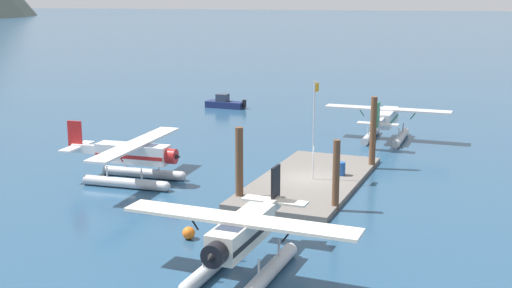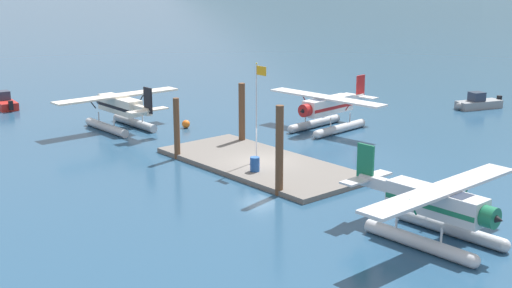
# 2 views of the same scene
# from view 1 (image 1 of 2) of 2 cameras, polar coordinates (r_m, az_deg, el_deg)

# --- Properties ---
(ground_plane) EXTENTS (1200.00, 1200.00, 0.00)m
(ground_plane) POSITION_cam_1_polar(r_m,az_deg,el_deg) (42.42, 4.72, -3.38)
(ground_plane) COLOR navy
(dock_platform) EXTENTS (14.30, 6.28, 0.30)m
(dock_platform) POSITION_cam_1_polar(r_m,az_deg,el_deg) (42.38, 4.73, -3.18)
(dock_platform) COLOR #66605B
(dock_platform) RESTS_ON ground
(piling_near_left) EXTENTS (0.40, 0.40, 4.07)m
(piling_near_left) POSITION_cam_1_polar(r_m,az_deg,el_deg) (36.53, 7.00, -2.76)
(piling_near_left) COLOR brown
(piling_near_left) RESTS_ON ground
(piling_near_right) EXTENTS (0.44, 0.44, 5.07)m
(piling_near_right) POSITION_cam_1_polar(r_m,az_deg,el_deg) (45.87, 10.18, 0.95)
(piling_near_right) COLOR brown
(piling_near_right) RESTS_ON ground
(piling_far_left) EXTENTS (0.46, 0.46, 4.40)m
(piling_far_left) POSITION_cam_1_polar(r_m,az_deg,el_deg) (38.06, -1.47, -1.78)
(piling_far_left) COLOR brown
(piling_far_left) RESTS_ON ground
(flagpole) EXTENTS (0.95, 0.10, 6.32)m
(flagpole) POSITION_cam_1_polar(r_m,az_deg,el_deg) (41.41, 5.13, 2.21)
(flagpole) COLOR silver
(flagpole) RESTS_ON dock_platform
(fuel_drum) EXTENTS (0.62, 0.62, 0.88)m
(fuel_drum) POSITION_cam_1_polar(r_m,az_deg,el_deg) (43.13, 7.42, -2.15)
(fuel_drum) COLOR #1E4C99
(fuel_drum) RESTS_ON dock_platform
(mooring_buoy) EXTENTS (0.64, 0.64, 0.64)m
(mooring_buoy) POSITION_cam_1_polar(r_m,az_deg,el_deg) (32.72, -5.90, -7.74)
(mooring_buoy) COLOR orange
(mooring_buoy) RESTS_ON ground
(seaplane_white_bow_left) EXTENTS (10.48, 7.97, 3.84)m
(seaplane_white_bow_left) POSITION_cam_1_polar(r_m,az_deg,el_deg) (42.60, -10.65, -1.29)
(seaplane_white_bow_left) COLOR #B7BABF
(seaplane_white_bow_left) RESTS_ON ground
(seaplane_cream_port_aft) EXTENTS (7.98, 10.40, 3.84)m
(seaplane_cream_port_aft) POSITION_cam_1_polar(r_m,az_deg,el_deg) (28.09, -1.27, -8.42)
(seaplane_cream_port_aft) COLOR #B7BABF
(seaplane_cream_port_aft) RESTS_ON ground
(seaplane_silver_stbd_aft) EXTENTS (7.98, 10.43, 3.84)m
(seaplane_silver_stbd_aft) POSITION_cam_1_polar(r_m,az_deg,el_deg) (55.54, 11.31, 1.91)
(seaplane_silver_stbd_aft) COLOR #B7BABF
(seaplane_silver_stbd_aft) RESTS_ON ground
(boat_navy_open_east) EXTENTS (1.55, 4.89, 1.50)m
(boat_navy_open_east) POSITION_cam_1_polar(r_m,az_deg,el_deg) (71.19, -2.82, 3.58)
(boat_navy_open_east) COLOR navy
(boat_navy_open_east) RESTS_ON ground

